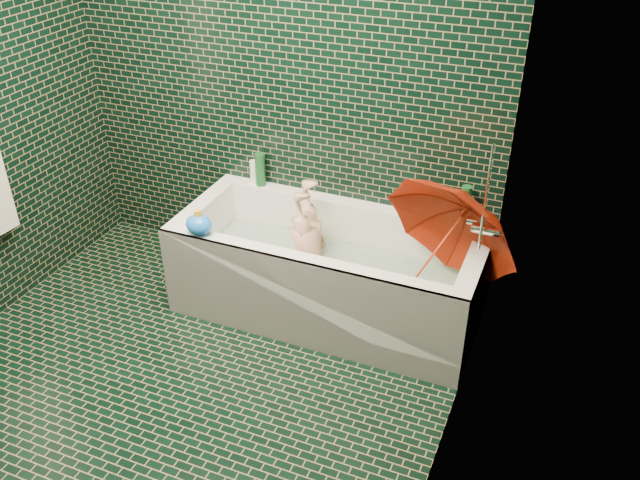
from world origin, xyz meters
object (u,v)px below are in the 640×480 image
at_px(rubber_duck, 459,217).
at_px(bathtub, 328,281).
at_px(child, 311,256).
at_px(bath_toy, 199,224).
at_px(umbrella, 438,248).

bearing_deg(rubber_duck, bathtub, -133.24).
relative_size(child, bath_toy, 5.40).
xyz_separation_m(rubber_duck, bath_toy, (-1.26, -0.65, 0.02)).
bearing_deg(bath_toy, child, 45.06).
bearing_deg(child, umbrella, 75.97).
xyz_separation_m(child, umbrella, (0.75, -0.14, 0.32)).
bearing_deg(bath_toy, bathtub, 34.06).
relative_size(bathtub, rubber_duck, 14.23).
height_order(umbrella, bath_toy, umbrella).
distance_m(bathtub, child, 0.18).
xyz_separation_m(bathtub, umbrella, (0.62, -0.08, 0.41)).
height_order(bathtub, rubber_duck, rubber_duck).
bearing_deg(umbrella, rubber_duck, 111.58).
bearing_deg(bath_toy, rubber_duck, 34.72).
xyz_separation_m(bathtub, child, (-0.13, 0.06, 0.10)).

